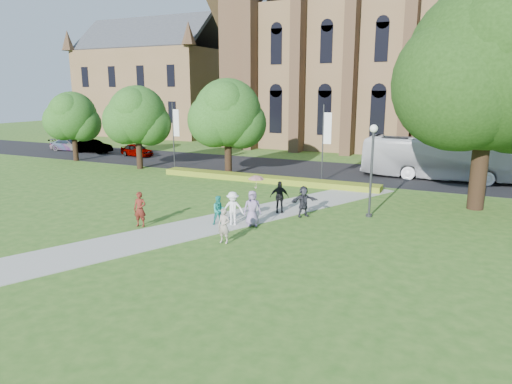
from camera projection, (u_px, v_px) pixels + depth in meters
The scene contains 25 objects.
ground at pixel (196, 231), 23.50m from camera, with size 160.00×160.00×0.00m, color #2F5C1B.
road at pixel (316, 170), 41.16m from camera, with size 160.00×10.00×0.02m, color black.
footpath at pixel (207, 225), 24.38m from camera, with size 3.20×30.00×0.04m, color #B2B2A8.
flower_hedge at pixel (265, 179), 35.94m from camera, with size 18.00×1.40×0.45m, color #ACAA22.
cathedral at pixel (458, 37), 51.60m from camera, with size 52.60×18.25×28.00m.
building_west at pixel (156, 76), 72.67m from camera, with size 22.00×14.00×18.30m.
streetlamp at pixel (372, 160), 25.41m from camera, with size 0.44×0.44×5.24m.
large_tree at pixel (490, 67), 25.99m from camera, with size 9.60×9.60×13.20m.
street_tree_0 at pixel (137, 115), 41.01m from camera, with size 5.20×5.20×7.50m.
street_tree_1 at pixel (228, 113), 37.65m from camera, with size 5.60×5.60×8.05m.
street_tree_2 at pixel (72, 116), 45.70m from camera, with size 4.80×4.80×6.95m.
banner_pole_0 at pixel (324, 139), 35.30m from camera, with size 0.70×0.10×6.00m.
banner_pole_1 at pixel (174, 132), 41.11m from camera, with size 0.70×0.10×6.00m.
tour_coach at pixel (442, 158), 36.46m from camera, with size 2.92×12.48×3.48m, color silver.
car_0 at pixel (137, 150), 49.44m from camera, with size 1.62×4.03×1.37m, color gray.
car_1 at pixel (93, 146), 52.32m from camera, with size 1.56×4.46×1.47m, color gray.
car_2 at pixel (69, 145), 54.28m from camera, with size 1.89×4.66×1.35m, color gray.
pedestrian_0 at pixel (140, 209), 23.97m from camera, with size 0.68×0.44×1.85m, color maroon.
pedestrian_1 at pixel (219, 210), 24.29m from camera, with size 0.76×0.60×1.57m, color #1B8A79.
pedestrian_2 at pixel (233, 208), 24.23m from camera, with size 1.16×0.67×1.80m, color white.
pedestrian_3 at pixel (279, 197), 26.66m from camera, with size 1.10×0.46×1.88m, color black.
pedestrian_4 at pixel (252, 208), 24.09m from camera, with size 0.92×0.60×1.89m, color gray.
pedestrian_5 at pixel (304, 201), 25.82m from camera, with size 1.64×0.52×1.77m, color #27272F.
pedestrian_6 at pixel (224, 226), 21.35m from camera, with size 0.61×0.40×1.67m, color #A59689.
parasol at pixel (256, 184), 23.82m from camera, with size 0.83×0.83×0.73m, color #DA9AB7.
Camera 1 is at (12.34, -19.05, 7.10)m, focal length 32.00 mm.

